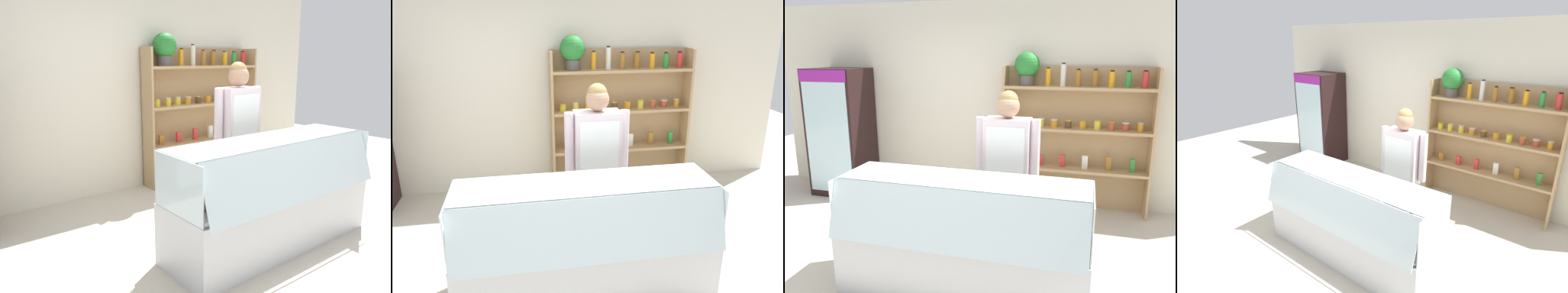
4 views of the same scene
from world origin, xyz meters
The scene contains 5 objects.
ground_plane centered at (0.00, 0.00, 0.00)m, with size 12.00×12.00×0.00m, color beige.
back_wall centered at (0.00, 2.26, 1.35)m, with size 6.80×0.10×2.70m, color silver.
shelving_unit centered at (0.97, 2.07, 1.16)m, with size 1.85×0.32×2.04m.
deli_display_case centered at (0.24, -0.04, 0.31)m, with size 2.11×0.72×1.01m.
shop_clerk centered at (0.48, 0.67, 1.00)m, with size 0.63×0.25×1.68m.
Camera 1 is at (-2.31, -2.24, 1.70)m, focal length 35.00 mm.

